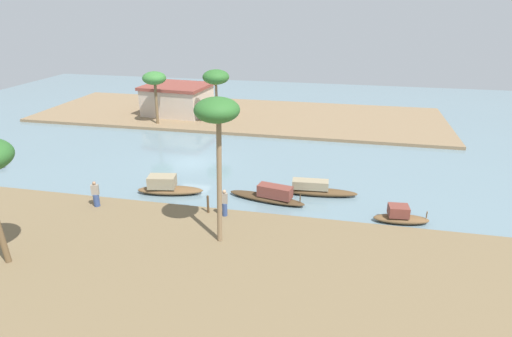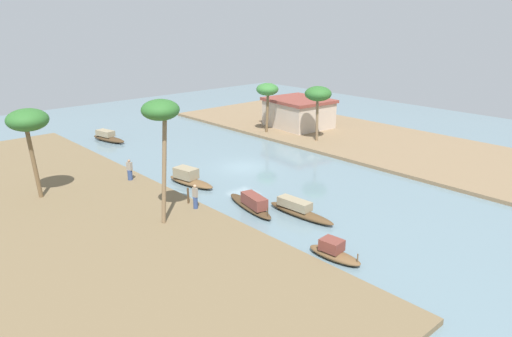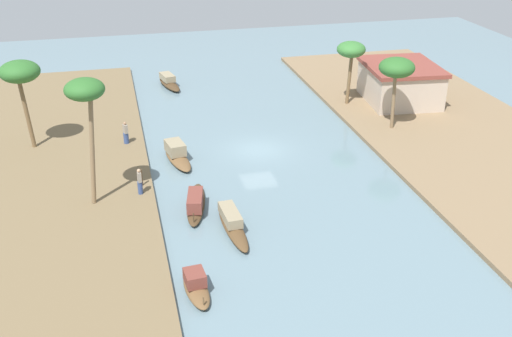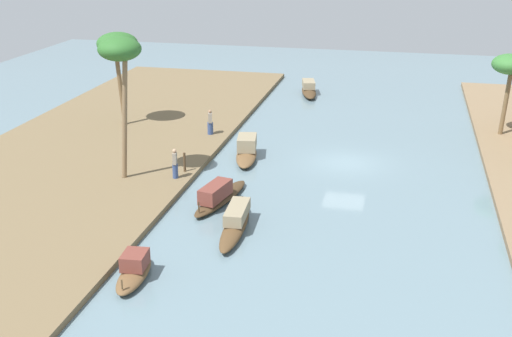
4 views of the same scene
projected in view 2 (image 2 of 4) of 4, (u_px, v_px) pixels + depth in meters
name	position (u px, v px, depth m)	size (l,w,h in m)	color
river_water	(243.00, 167.00, 41.93)	(76.63, 76.63, 0.00)	slate
riverbank_left	(67.00, 213.00, 31.97)	(45.52, 14.96, 0.31)	brown
riverbank_right	(352.00, 136.00, 51.79)	(45.52, 14.96, 0.31)	#846B4C
sampan_near_left_bank	(252.00, 204.00, 32.74)	(5.42, 2.11, 1.17)	#47331E
sampan_with_tall_canopy	(189.00, 178.00, 37.58)	(4.67, 2.00, 1.30)	brown
sampan_upstream_small	(299.00, 210.00, 31.77)	(5.36, 1.31, 1.06)	brown
sampan_downstream_large	(108.00, 137.00, 50.36)	(4.83, 2.17, 1.12)	#47331E
sampan_midstream	(334.00, 252.00, 26.21)	(3.34, 1.35, 1.09)	brown
person_on_near_bank	(195.00, 198.00, 32.09)	(0.39, 0.35, 1.70)	#33477A
person_by_mooring	(130.00, 171.00, 37.64)	(0.50, 0.48, 1.68)	#33477A
mooring_post	(188.00, 196.00, 33.04)	(0.14, 0.14, 1.12)	#4C3823
palm_tree_left_near	(28.00, 121.00, 32.51)	(2.79, 2.79, 6.44)	brown
palm_tree_left_far	(161.00, 114.00, 28.19)	(2.28, 2.28, 7.79)	#7F6647
palm_tree_right_tall	(318.00, 94.00, 48.09)	(2.71, 2.71, 5.62)	#7F6647
palm_tree_right_short	(267.00, 90.00, 51.74)	(2.42, 2.42, 5.41)	brown
riverside_building	(299.00, 113.00, 55.20)	(7.49, 6.61, 3.26)	#C6B29E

